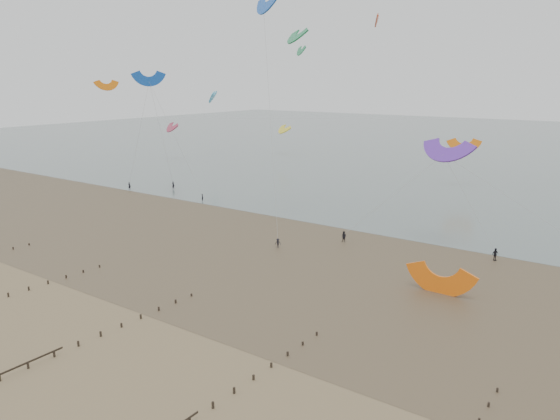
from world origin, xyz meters
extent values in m
plane|color=brown|center=(0.00, 0.00, 0.00)|extent=(500.00, 500.00, 0.00)
plane|color=#475654|center=(0.00, 200.00, 0.03)|extent=(500.00, 500.00, 0.00)
plane|color=#473A28|center=(0.00, 35.00, 0.01)|extent=(500.00, 500.00, 0.00)
ellipsoid|color=slate|center=(-18.00, 22.00, 0.01)|extent=(23.60, 14.36, 0.01)
ellipsoid|color=slate|center=(12.00, 38.00, 0.01)|extent=(33.64, 18.32, 0.01)
ellipsoid|color=slate|center=(-40.00, 40.00, 0.01)|extent=(26.95, 14.22, 0.01)
cube|color=black|center=(-32.00, 9.37, 0.19)|extent=(0.16, 0.16, 0.48)
cube|color=black|center=(-32.00, 12.00, 0.17)|extent=(0.16, 0.16, 0.45)
cube|color=black|center=(-14.00, -1.16, 0.25)|extent=(0.16, 0.16, 0.59)
cube|color=black|center=(-14.00, 1.47, 0.23)|extent=(0.16, 0.16, 0.57)
cube|color=black|center=(-14.00, 4.11, 0.22)|extent=(0.16, 0.16, 0.54)
cube|color=black|center=(-14.00, 6.74, 0.20)|extent=(0.16, 0.16, 0.51)
cube|color=black|center=(-14.00, 9.37, 0.19)|extent=(0.16, 0.16, 0.48)
cube|color=black|center=(-14.00, 12.00, 0.17)|extent=(0.16, 0.16, 0.45)
cube|color=black|center=(4.00, -11.68, 0.31)|extent=(0.16, 0.16, 0.71)
cube|color=black|center=(4.00, -9.05, 0.29)|extent=(0.16, 0.16, 0.68)
cube|color=black|center=(4.00, -6.42, 0.28)|extent=(0.16, 0.16, 0.65)
cube|color=black|center=(4.00, -3.79, 0.26)|extent=(0.16, 0.16, 0.62)
cube|color=black|center=(4.00, -1.16, 0.25)|extent=(0.16, 0.16, 0.59)
cube|color=black|center=(4.00, 1.47, 0.23)|extent=(0.16, 0.16, 0.57)
cube|color=black|center=(4.00, 4.11, 0.22)|extent=(0.16, 0.16, 0.54)
cube|color=black|center=(4.00, 6.74, 0.20)|extent=(0.16, 0.16, 0.51)
cube|color=black|center=(4.00, 9.37, 0.19)|extent=(0.16, 0.16, 0.48)
cube|color=black|center=(4.00, 12.00, 0.17)|extent=(0.16, 0.16, 0.45)
cube|color=black|center=(22.00, -3.79, 0.26)|extent=(0.16, 0.16, 0.62)
cube|color=black|center=(22.00, -1.16, 0.25)|extent=(0.16, 0.16, 0.59)
cube|color=black|center=(22.00, 1.47, 0.23)|extent=(0.16, 0.16, 0.57)
cube|color=black|center=(22.00, 4.11, 0.22)|extent=(0.16, 0.16, 0.54)
cube|color=black|center=(22.00, 6.74, 0.20)|extent=(0.16, 0.16, 0.51)
cube|color=black|center=(22.00, 9.37, 0.19)|extent=(0.16, 0.16, 0.48)
cube|color=black|center=(22.00, 12.00, 0.17)|extent=(0.16, 0.16, 0.45)
cube|color=black|center=(40.00, 9.37, 0.19)|extent=(0.16, 0.16, 0.48)
cube|color=black|center=(40.00, 12.00, 0.17)|extent=(0.16, 0.16, 0.45)
imported|color=black|center=(-32.14, 52.00, 0.79)|extent=(0.68, 0.58, 1.57)
imported|color=black|center=(30.45, 47.62, 0.95)|extent=(1.01, 1.18, 1.90)
imported|color=black|center=(7.91, 42.99, 0.90)|extent=(0.90, 0.71, 1.80)
imported|color=black|center=(0.96, 34.24, 0.75)|extent=(1.11, 0.98, 1.49)
imported|color=black|center=(-55.10, 50.96, 0.92)|extent=(0.75, 0.57, 1.84)
imported|color=black|center=(-47.33, 57.83, 0.91)|extent=(0.72, 0.52, 1.82)
camera|label=1|loc=(49.11, -32.31, 25.83)|focal=35.00mm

